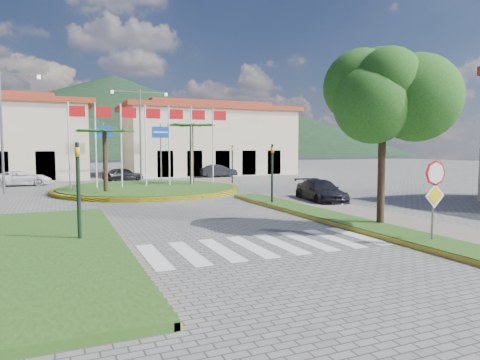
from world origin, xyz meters
name	(u,v)px	position (x,y,z in m)	size (l,w,h in m)	color
ground	(342,283)	(0.00, 0.00, 0.00)	(160.00, 160.00, 0.00)	slate
sidewalk_right	(457,239)	(6.00, 2.00, 0.07)	(4.00, 28.00, 0.15)	gray
verge_right	(429,242)	(4.80, 2.00, 0.09)	(1.60, 28.00, 0.18)	#234614
median_left	(34,248)	(-6.50, 6.00, 0.09)	(5.00, 14.00, 0.18)	#234614
crosswalk	(263,245)	(0.00, 4.00, 0.01)	(8.00, 3.00, 0.01)	silver
roundabout_island	(148,188)	(0.00, 22.00, 0.18)	(12.70, 12.70, 6.00)	yellow
stop_sign	(435,188)	(4.90, 1.96, 1.79)	(0.80, 0.11, 2.65)	slate
deciduous_tree	(383,90)	(5.50, 5.00, 5.18)	(3.60, 3.60, 6.80)	black
traffic_light_left	(78,183)	(-5.20, 6.50, 1.94)	(0.15, 0.18, 3.20)	black
traffic_light_right	(272,168)	(4.50, 12.00, 1.94)	(0.15, 0.18, 3.20)	black
traffic_light_far	(232,160)	(8.00, 26.00, 1.94)	(0.18, 0.15, 3.20)	black
direction_sign_west	(103,142)	(-2.00, 30.97, 3.53)	(1.60, 0.14, 5.20)	slate
direction_sign_east	(161,142)	(3.00, 30.97, 3.53)	(1.60, 0.14, 5.20)	slate
street_lamp_centre	(140,130)	(1.00, 30.00, 4.50)	(4.80, 0.16, 8.00)	slate
street_lamp_west	(1,125)	(-9.00, 24.00, 4.50)	(4.80, 0.16, 8.00)	slate
building_right	(208,140)	(10.00, 38.00, 3.90)	(19.08, 9.54, 8.05)	beige
hill_far_mid	(115,115)	(15.00, 160.00, 15.00)	(180.00, 180.00, 30.00)	black
hill_far_east	(275,131)	(70.00, 135.00, 9.00)	(120.00, 120.00, 18.00)	black
hill_near_back	(39,130)	(-10.00, 130.00, 8.00)	(110.00, 110.00, 16.00)	black
white_van	(22,178)	(-8.32, 30.00, 0.60)	(1.98, 4.29, 1.19)	white
car_dark_a	(123,174)	(-0.32, 31.47, 0.61)	(1.44, 3.59, 1.22)	black
car_dark_b	(218,171)	(9.38, 33.20, 0.63)	(1.34, 3.84, 1.26)	black
car_side_right	(321,191)	(7.50, 11.96, 0.62)	(1.74, 4.29, 1.24)	black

